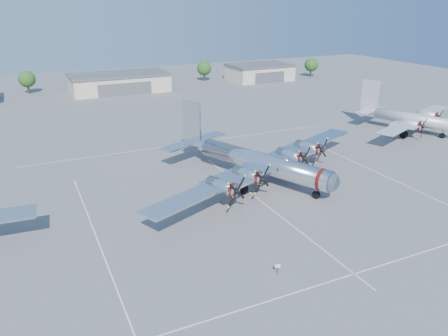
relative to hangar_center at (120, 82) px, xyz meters
name	(u,v)px	position (x,y,z in m)	size (l,w,h in m)	color
ground	(250,192)	(0.00, -81.96, -2.71)	(260.00, 260.00, 0.00)	#5E5E61
parking_lines	(256,197)	(0.00, -83.71, -2.71)	(60.00, 50.08, 0.01)	silver
hangar_center	(120,82)	(0.00, 0.00, 0.00)	(28.60, 14.60, 5.40)	beige
hangar_east	(259,72)	(48.00, 0.00, 0.00)	(20.60, 14.60, 5.40)	beige
tree_west	(27,79)	(-25.00, 8.04, 1.51)	(4.80, 4.80, 6.64)	#382619
tree_east	(204,68)	(30.00, 6.04, 1.51)	(4.80, 4.80, 6.64)	#382619
tree_far_east	(311,65)	(68.00, -1.96, 1.51)	(4.80, 4.80, 6.64)	#382619
main_bomber_b29	(254,179)	(2.99, -77.94, -2.71)	(45.45, 31.08, 10.05)	silver
twin_engine_east	(406,132)	(44.24, -68.72, -2.71)	(30.57, 21.98, 9.69)	#BABABF
info_placard	(278,267)	(-6.89, -100.58, -1.98)	(0.54, 0.15, 1.04)	black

